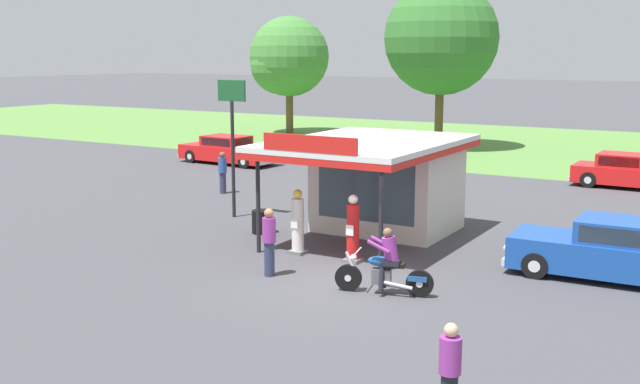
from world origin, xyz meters
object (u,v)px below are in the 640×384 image
at_px(featured_classic_sedan, 610,252).
at_px(roadside_pole_sign, 232,124).
at_px(bystander_leaning_by_kiosk, 223,172).
at_px(gas_pump_offside, 353,232).
at_px(parked_car_back_row_far_right, 228,151).
at_px(bystander_standing_back_lot, 450,371).
at_px(parked_car_back_row_left, 631,173).
at_px(spare_tire_stack, 262,222).
at_px(gas_pump_nearside, 298,225).
at_px(motorcycle_with_rider, 385,267).
at_px(parked_car_back_row_centre, 383,154).
at_px(bystander_chatting_near_pumps, 269,240).

xyz_separation_m(featured_classic_sedan, roadside_pole_sign, (-12.40, 1.10, 2.49)).
bearing_deg(bystander_leaning_by_kiosk, featured_classic_sedan, -16.01).
bearing_deg(featured_classic_sedan, bystander_leaning_by_kiosk, 163.99).
xyz_separation_m(gas_pump_offside, parked_car_back_row_far_right, (-14.20, 13.13, -0.18)).
distance_m(featured_classic_sedan, parked_car_back_row_far_right, 23.29).
bearing_deg(bystander_standing_back_lot, parked_car_back_row_left, 92.14).
height_order(parked_car_back_row_left, bystander_standing_back_lot, bystander_standing_back_lot).
bearing_deg(spare_tire_stack, parked_car_back_row_far_right, 131.21).
relative_size(gas_pump_nearside, roadside_pole_sign, 0.39).
height_order(gas_pump_offside, bystander_standing_back_lot, gas_pump_offside).
distance_m(bystander_standing_back_lot, roadside_pole_sign, 15.67).
relative_size(motorcycle_with_rider, parked_car_back_row_centre, 0.46).
relative_size(parked_car_back_row_far_right, parked_car_back_row_left, 1.12).
height_order(parked_car_back_row_centre, parked_car_back_row_far_right, parked_car_back_row_centre).
height_order(bystander_chatting_near_pumps, roadside_pole_sign, roadside_pole_sign).
bearing_deg(gas_pump_nearside, parked_car_back_row_far_right, 133.50).
distance_m(motorcycle_with_rider, spare_tire_stack, 6.94).
relative_size(gas_pump_nearside, parked_car_back_row_centre, 0.37).
height_order(parked_car_back_row_left, bystander_chatting_near_pumps, bystander_chatting_near_pumps).
relative_size(gas_pump_offside, bystander_leaning_by_kiosk, 1.10).
bearing_deg(roadside_pole_sign, gas_pump_nearside, -33.83).
xyz_separation_m(gas_pump_nearside, featured_classic_sedan, (7.93, 1.89, -0.14)).
relative_size(parked_car_back_row_centre, roadside_pole_sign, 1.07).
distance_m(parked_car_back_row_centre, bystander_chatting_near_pumps, 18.37).
relative_size(gas_pump_nearside, bystander_chatting_near_pumps, 1.05).
bearing_deg(bystander_standing_back_lot, parked_car_back_row_centre, 118.05).
xyz_separation_m(gas_pump_nearside, roadside_pole_sign, (-4.47, 3.00, 2.35)).
bearing_deg(parked_car_back_row_centre, parked_car_back_row_left, 2.83).
bearing_deg(featured_classic_sedan, bystander_standing_back_lot, -94.55).
distance_m(gas_pump_nearside, motorcycle_with_rider, 4.20).
height_order(bystander_chatting_near_pumps, bystander_standing_back_lot, bystander_chatting_near_pumps).
distance_m(parked_car_back_row_far_right, roadside_pole_sign, 13.16).
relative_size(parked_car_back_row_centre, bystander_leaning_by_kiosk, 2.96).
height_order(motorcycle_with_rider, spare_tire_stack, motorcycle_with_rider).
bearing_deg(bystander_chatting_near_pumps, parked_car_back_row_centre, 106.93).
bearing_deg(gas_pump_offside, motorcycle_with_rider, -46.27).
xyz_separation_m(featured_classic_sedan, spare_tire_stack, (-10.22, -0.37, -0.33)).
distance_m(featured_classic_sedan, roadside_pole_sign, 12.70).
xyz_separation_m(gas_pump_nearside, gas_pump_offside, (1.74, 0.00, 0.01)).
distance_m(bystander_chatting_near_pumps, spare_tire_stack, 4.69).
distance_m(parked_car_back_row_far_right, parked_car_back_row_left, 19.02).
bearing_deg(motorcycle_with_rider, gas_pump_nearside, 151.16).
xyz_separation_m(motorcycle_with_rider, parked_car_back_row_far_right, (-16.14, 15.15, 0.00)).
distance_m(gas_pump_nearside, bystander_standing_back_lot, 10.18).
xyz_separation_m(gas_pump_offside, bystander_leaning_by_kiosk, (-9.26, 6.33, 0.04)).
distance_m(featured_classic_sedan, parked_car_back_row_left, 14.15).
bearing_deg(roadside_pole_sign, parked_car_back_row_far_right, 128.26).
distance_m(gas_pump_offside, roadside_pole_sign, 7.28).
bearing_deg(motorcycle_with_rider, roadside_pole_sign, 148.36).
bearing_deg(parked_car_back_row_left, motorcycle_with_rider, -98.47).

